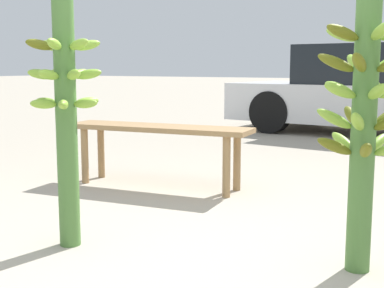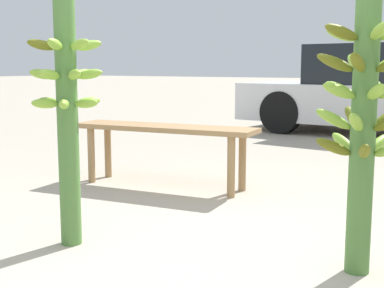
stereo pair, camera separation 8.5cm
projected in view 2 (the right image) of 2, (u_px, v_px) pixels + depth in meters
name	position (u px, v px, depth m)	size (l,w,h in m)	color
ground_plane	(181.00, 273.00, 2.57)	(80.00, 80.00, 0.00)	#A89E8C
banana_stalk_left	(67.00, 99.00, 2.89)	(0.40, 0.40, 1.54)	#4C7A38
banana_stalk_center	(364.00, 101.00, 2.47)	(0.46, 0.47, 1.60)	#4C7A38
market_bench	(164.00, 135.00, 4.36)	(1.58, 0.51, 0.51)	#99754C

